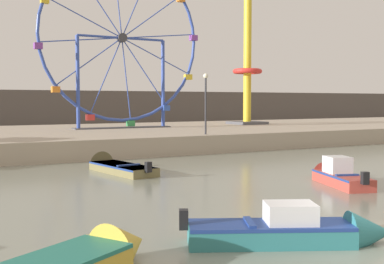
# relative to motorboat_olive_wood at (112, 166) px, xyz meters

# --- Properties ---
(ground_plane) EXTENTS (240.00, 240.00, 0.00)m
(ground_plane) POSITION_rel_motorboat_olive_wood_xyz_m (0.70, -14.18, -0.21)
(ground_plane) COLOR gray
(quay_promenade) EXTENTS (110.00, 18.68, 1.14)m
(quay_promenade) POSITION_rel_motorboat_olive_wood_xyz_m (0.70, 13.20, 0.36)
(quay_promenade) COLOR tan
(quay_promenade) RESTS_ON ground_plane
(distant_town_skyline) EXTENTS (140.00, 3.00, 4.40)m
(distant_town_skyline) POSITION_rel_motorboat_olive_wood_xyz_m (0.70, 33.83, 1.99)
(distant_town_skyline) COLOR #564C47
(distant_town_skyline) RESTS_ON ground_plane
(motorboat_olive_wood) EXTENTS (2.07, 5.33, 1.25)m
(motorboat_olive_wood) POSITION_rel_motorboat_olive_wood_xyz_m (0.00, 0.00, 0.00)
(motorboat_olive_wood) COLOR olive
(motorboat_olive_wood) RESTS_ON ground_plane
(motorboat_teal_painted) EXTENTS (4.63, 2.99, 1.20)m
(motorboat_teal_painted) POSITION_rel_motorboat_olive_wood_xyz_m (-0.37, -13.37, 0.11)
(motorboat_teal_painted) COLOR teal
(motorboat_teal_painted) RESTS_ON ground_plane
(motorboat_faded_red) EXTENTS (2.29, 4.19, 1.35)m
(motorboat_faded_red) POSITION_rel_motorboat_olive_wood_xyz_m (6.43, -7.65, 0.12)
(motorboat_faded_red) COLOR #B24238
(motorboat_faded_red) RESTS_ON ground_plane
(ferris_wheel_blue_frame) EXTENTS (13.11, 1.20, 13.34)m
(ferris_wheel_blue_frame) POSITION_rel_motorboat_olive_wood_xyz_m (6.05, 14.27, 7.63)
(ferris_wheel_blue_frame) COLOR #334CA8
(ferris_wheel_blue_frame) RESTS_ON quay_promenade
(drop_tower_yellow_tower) EXTENTS (2.80, 2.80, 14.81)m
(drop_tower_yellow_tower) POSITION_rel_motorboat_olive_wood_xyz_m (18.31, 15.02, 6.80)
(drop_tower_yellow_tower) COLOR gold
(drop_tower_yellow_tower) RESTS_ON quay_promenade
(promenade_lamp_near) EXTENTS (0.32, 0.32, 3.81)m
(promenade_lamp_near) POSITION_rel_motorboat_olive_wood_xyz_m (7.97, 4.90, 3.43)
(promenade_lamp_near) COLOR #2D2D33
(promenade_lamp_near) RESTS_ON quay_promenade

